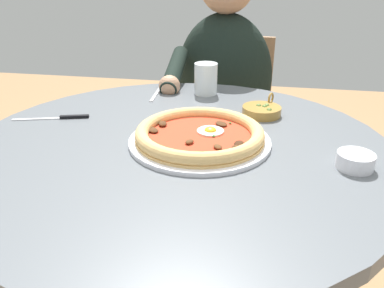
# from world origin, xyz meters

# --- Properties ---
(dining_table) EXTENTS (1.00, 1.00, 0.72)m
(dining_table) POSITION_xyz_m (0.00, 0.00, 0.56)
(dining_table) COLOR #565B60
(dining_table) RESTS_ON ground
(pizza_on_plate) EXTENTS (0.33, 0.33, 0.04)m
(pizza_on_plate) POSITION_xyz_m (0.01, -0.05, 0.74)
(pizza_on_plate) COLOR white
(pizza_on_plate) RESTS_ON dining_table
(water_glass) EXTENTS (0.07, 0.07, 0.10)m
(water_glass) POSITION_xyz_m (0.38, -0.01, 0.76)
(water_glass) COLOR silver
(water_glass) RESTS_ON dining_table
(steak_knife) EXTENTS (0.07, 0.20, 0.01)m
(steak_knife) POSITION_xyz_m (0.09, 0.34, 0.72)
(steak_knife) COLOR silver
(steak_knife) RESTS_ON dining_table
(ramekin_capers) EXTENTS (0.08, 0.08, 0.03)m
(ramekin_capers) POSITION_xyz_m (-0.06, -0.38, 0.74)
(ramekin_capers) COLOR white
(ramekin_capers) RESTS_ON dining_table
(olive_pan) EXTENTS (0.13, 0.11, 0.05)m
(olive_pan) POSITION_xyz_m (0.22, -0.19, 0.73)
(olive_pan) COLOR olive
(olive_pan) RESTS_ON dining_table
(fork_utensil) EXTENTS (0.16, 0.02, 0.00)m
(fork_utensil) POSITION_xyz_m (0.35, 0.15, 0.72)
(fork_utensil) COLOR #BCBCC1
(fork_utensil) RESTS_ON dining_table
(diner_person) EXTENTS (0.49, 0.38, 1.12)m
(diner_person) POSITION_xyz_m (0.68, -0.03, 0.50)
(diner_person) COLOR #282833
(diner_person) RESTS_ON ground
(cafe_chair_diner) EXTENTS (0.42, 0.42, 0.82)m
(cafe_chair_diner) POSITION_xyz_m (0.82, -0.04, 0.50)
(cafe_chair_diner) COLOR #957050
(cafe_chair_diner) RESTS_ON ground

